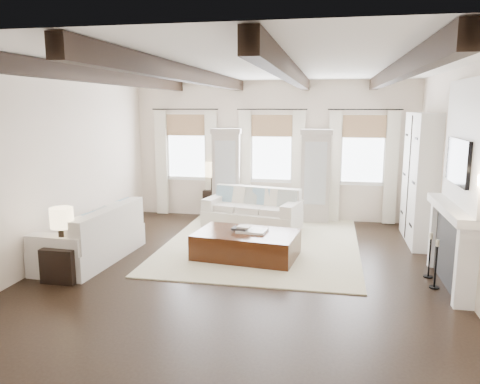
% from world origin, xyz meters
% --- Properties ---
extents(ground, '(7.50, 7.50, 0.00)m').
position_xyz_m(ground, '(0.00, 0.00, 0.00)').
color(ground, black).
rests_on(ground, ground).
extents(room_shell, '(6.54, 7.54, 3.22)m').
position_xyz_m(room_shell, '(0.75, 0.90, 1.89)').
color(room_shell, '#F3E0CC').
rests_on(room_shell, ground).
extents(area_rug, '(3.63, 4.43, 0.02)m').
position_xyz_m(area_rug, '(0.10, 1.56, 0.01)').
color(area_rug, beige).
rests_on(area_rug, ground).
extents(sofa_back, '(2.18, 1.34, 0.87)m').
position_xyz_m(sofa_back, '(-0.27, 2.72, 0.36)').
color(sofa_back, silver).
rests_on(sofa_back, ground).
extents(sofa_left, '(1.10, 2.22, 0.93)m').
position_xyz_m(sofa_left, '(-2.60, 0.09, 0.38)').
color(sofa_left, silver).
rests_on(sofa_left, ground).
extents(ottoman, '(1.86, 1.29, 0.46)m').
position_xyz_m(ottoman, '(-0.05, 0.70, 0.23)').
color(ottoman, black).
rests_on(ottoman, ground).
extents(tray, '(0.54, 0.44, 0.04)m').
position_xyz_m(tray, '(0.04, 0.75, 0.48)').
color(tray, white).
rests_on(tray, ottoman).
extents(book_lower, '(0.28, 0.23, 0.04)m').
position_xyz_m(book_lower, '(-0.17, 0.71, 0.52)').
color(book_lower, '#262628').
rests_on(book_lower, tray).
extents(book_upper, '(0.24, 0.20, 0.03)m').
position_xyz_m(book_upper, '(-0.10, 0.69, 0.55)').
color(book_upper, beige).
rests_on(book_upper, book_lower).
extents(side_table_front, '(0.53, 0.53, 0.53)m').
position_xyz_m(side_table_front, '(-2.60, -0.86, 0.26)').
color(side_table_front, black).
rests_on(side_table_front, ground).
extents(lamp_front, '(0.35, 0.35, 0.60)m').
position_xyz_m(lamp_front, '(-2.60, -0.86, 0.93)').
color(lamp_front, black).
rests_on(lamp_front, side_table_front).
extents(side_table_back, '(0.43, 0.43, 0.65)m').
position_xyz_m(side_table_back, '(-1.39, 3.64, 0.32)').
color(side_table_back, black).
rests_on(side_table_back, ground).
extents(lamp_back, '(0.39, 0.39, 0.67)m').
position_xyz_m(lamp_back, '(-1.39, 3.64, 1.10)').
color(lamp_back, black).
rests_on(lamp_back, side_table_back).
extents(candlestick_near, '(0.15, 0.15, 0.73)m').
position_xyz_m(candlestick_near, '(2.90, -0.15, 0.30)').
color(candlestick_near, black).
rests_on(candlestick_near, ground).
extents(candlestick_far, '(0.14, 0.14, 0.71)m').
position_xyz_m(candlestick_far, '(2.90, 0.29, 0.29)').
color(candlestick_far, black).
rests_on(candlestick_far, ground).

